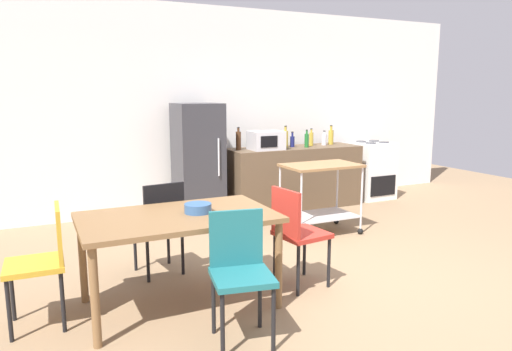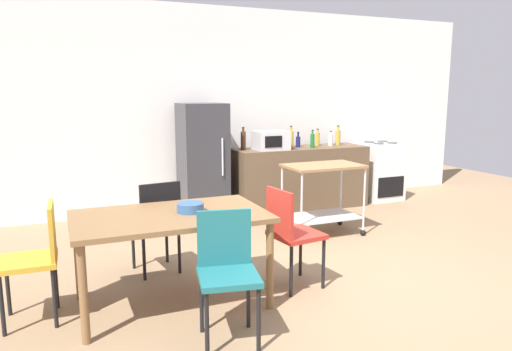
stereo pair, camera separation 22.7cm
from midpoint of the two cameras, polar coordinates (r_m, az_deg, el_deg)
ground_plane at (r=4.54m, az=12.27°, el=-12.13°), size 12.00×12.00×0.00m
back_wall at (r=7.06m, az=-2.50°, el=8.04°), size 8.40×0.12×2.90m
kitchen_counter at (r=7.00m, az=6.21°, el=-0.26°), size 2.00×0.64×0.90m
dining_table at (r=3.79m, az=-8.62°, el=-5.78°), size 1.50×0.90×0.75m
chair_mustard at (r=3.83m, az=-23.41°, el=-8.72°), size 0.41×0.41×0.89m
chair_black at (r=4.49m, az=-10.45°, el=-5.33°), size 0.45×0.45×0.89m
chair_red at (r=4.12m, az=5.77°, el=-6.62°), size 0.45×0.45×0.89m
chair_teal at (r=3.29m, az=-1.52°, el=-10.96°), size 0.47×0.47×0.89m
stove_oven at (r=7.82m, az=15.47°, el=0.53°), size 0.60×0.61×0.92m
refrigerator at (r=6.47m, az=-5.46°, el=1.82°), size 0.60×0.63×1.55m
kitchen_cart at (r=5.69m, az=9.21°, el=-1.46°), size 0.91×0.57×0.85m
bottle_soda at (r=6.60m, az=-0.56°, el=4.29°), size 0.07×0.07×0.32m
microwave at (r=6.61m, az=2.80°, el=4.25°), size 0.46×0.35×0.26m
bottle_olive_oil at (r=6.86m, az=5.19°, el=4.44°), size 0.08×0.08×0.32m
bottle_sesame_oil at (r=6.95m, az=6.04°, el=4.14°), size 0.07×0.07×0.23m
bottle_wine at (r=6.92m, az=7.77°, el=4.24°), size 0.06×0.06×0.26m
bottle_soy_sauce at (r=7.14m, az=8.34°, el=4.41°), size 0.06×0.06×0.26m
bottle_sparkling_water at (r=7.24m, az=9.90°, el=4.30°), size 0.07×0.07×0.22m
bottle_vinegar at (r=7.36m, az=10.73°, el=4.59°), size 0.08×0.08×0.29m
fruit_bowl at (r=3.80m, az=-6.24°, el=-3.87°), size 0.22×0.22×0.07m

